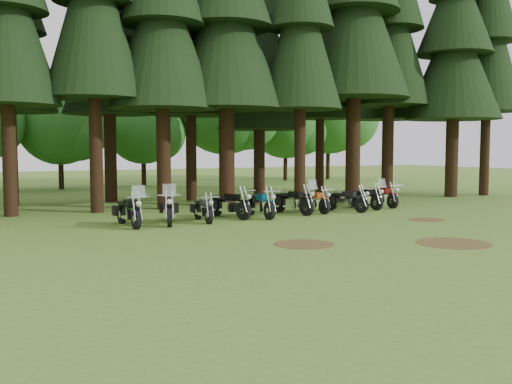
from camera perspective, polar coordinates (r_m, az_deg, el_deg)
ground at (r=20.24m, az=8.75°, el=-3.68°), size 120.00×120.00×0.00m
pine_front_6 at (r=29.47m, az=4.50°, el=18.51°), size 4.15×4.15×16.75m
pine_front_8 at (r=35.24m, az=13.30°, el=17.92°), size 4.79×4.79×18.63m
pine_front_9 at (r=35.95m, az=19.28°, el=14.85°), size 5.44×5.44×15.89m
pine_front_10 at (r=37.96m, az=22.26°, el=15.85°), size 4.25×4.25×17.69m
pine_back_1 at (r=31.11m, az=-23.70°, el=16.80°), size 4.52×4.52×16.22m
pine_back_2 at (r=32.02m, az=-14.61°, el=16.74°), size 4.85×4.85×16.30m
pine_back_3 at (r=31.90m, az=-6.61°, el=16.78°), size 4.35×4.35×16.20m
pine_back_4 at (r=33.79m, az=0.33°, el=13.60°), size 4.94×4.94×13.78m
pine_back_5 at (r=35.87m, az=6.49°, el=15.51°), size 3.94×3.94×16.33m
pine_back_6 at (r=39.09m, az=13.10°, el=14.72°), size 4.59×4.59×16.58m
decid_3 at (r=41.70m, az=-18.61°, el=6.45°), size 6.12×5.95×7.65m
decid_4 at (r=44.41m, az=-10.83°, el=6.27°), size 5.93×5.76×7.41m
decid_5 at (r=46.50m, az=-2.64°, el=8.55°), size 8.45×8.21×10.56m
decid_6 at (r=50.77m, az=3.40°, el=7.03°), size 7.06×6.86×8.82m
decid_7 at (r=53.29m, az=7.74°, el=7.97°), size 8.44×8.20×10.55m
dirt_patch_0 at (r=16.90m, az=4.82°, el=-5.22°), size 1.80×1.80×0.01m
dirt_patch_1 at (r=23.59m, az=16.69°, el=-2.67°), size 1.40×1.40×0.01m
dirt_patch_2 at (r=18.01m, az=19.14°, el=-4.85°), size 2.20×2.20×0.01m
motorcycle_0 at (r=21.10m, az=-12.62°, el=-1.98°), size 0.46×2.47×1.56m
motorcycle_1 at (r=21.54m, az=-8.68°, el=-1.78°), size 1.13×2.46×1.58m
motorcycle_2 at (r=22.09m, az=-5.31°, el=-1.81°), size 0.42×2.16×0.88m
motorcycle_3 at (r=23.09m, az=-2.73°, el=-1.37°), size 0.79×2.42×1.00m
motorcycle_4 at (r=23.30m, az=0.34°, el=-1.34°), size 0.36×2.42×0.98m
motorcycle_5 at (r=24.57m, az=3.69°, el=-1.01°), size 0.81×2.47×1.56m
motorcycle_6 at (r=25.28m, az=5.76°, el=-1.01°), size 0.34×2.23×0.91m
motorcycle_7 at (r=25.82m, az=8.94°, el=-0.91°), size 0.96×2.15×0.92m
motorcycle_8 at (r=27.12m, az=10.74°, el=-0.64°), size 0.59×2.34×1.47m
motorcycle_9 at (r=28.21m, az=12.41°, el=-0.50°), size 0.33×2.31×0.94m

